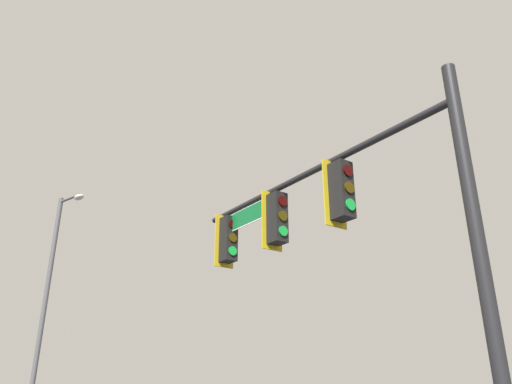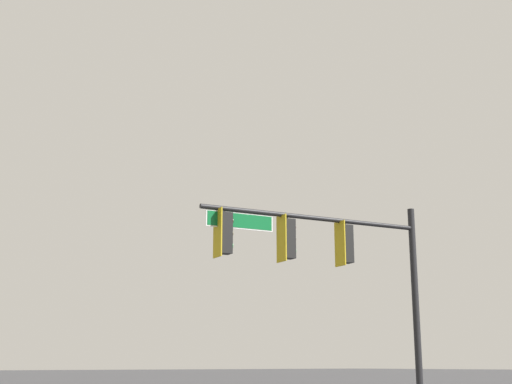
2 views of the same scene
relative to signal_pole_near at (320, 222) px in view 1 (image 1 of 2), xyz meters
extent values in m
cylinder|color=black|center=(-3.00, 0.57, -1.44)|extent=(0.20, 0.20, 6.32)
cylinder|color=black|center=(0.43, -0.08, 1.11)|extent=(6.89, 1.42, 0.13)
cube|color=gold|center=(-0.41, 0.08, 0.44)|extent=(0.13, 0.52, 1.30)
cube|color=black|center=(-0.60, 0.11, 0.44)|extent=(0.41, 0.38, 1.10)
cylinder|color=black|center=(-0.60, 0.11, 1.05)|extent=(0.04, 0.04, 0.12)
cylinder|color=#340503|center=(-0.80, 0.15, 0.77)|extent=(0.07, 0.22, 0.22)
cylinder|color=#392D05|center=(-0.80, 0.15, 0.44)|extent=(0.07, 0.22, 0.22)
cylinder|color=green|center=(-0.80, 0.15, 0.11)|extent=(0.07, 0.22, 0.22)
cube|color=gold|center=(1.48, -0.28, 0.44)|extent=(0.13, 0.52, 1.30)
cube|color=black|center=(1.29, -0.24, 0.44)|extent=(0.41, 0.38, 1.10)
cylinder|color=black|center=(1.29, -0.24, 1.05)|extent=(0.04, 0.04, 0.12)
cylinder|color=#340503|center=(1.09, -0.21, 0.77)|extent=(0.07, 0.22, 0.22)
cylinder|color=#392D05|center=(1.09, -0.21, 0.44)|extent=(0.07, 0.22, 0.22)
cylinder|color=green|center=(1.09, -0.21, 0.11)|extent=(0.07, 0.22, 0.22)
cube|color=gold|center=(3.37, -0.63, 0.44)|extent=(0.13, 0.52, 1.30)
cube|color=black|center=(3.18, -0.60, 0.44)|extent=(0.41, 0.38, 1.10)
cylinder|color=black|center=(3.18, -0.60, 1.05)|extent=(0.04, 0.04, 0.12)
cylinder|color=#340503|center=(2.98, -0.56, 0.77)|extent=(0.07, 0.22, 0.22)
cylinder|color=#392D05|center=(2.98, -0.56, 0.44)|extent=(0.07, 0.22, 0.22)
cylinder|color=green|center=(2.98, -0.56, 0.11)|extent=(0.07, 0.22, 0.22)
cube|color=#0F602D|center=(2.73, -0.51, 0.82)|extent=(1.89, 0.39, 0.39)
cube|color=white|center=(2.73, -0.51, 0.82)|extent=(1.95, 0.39, 0.45)
cylinder|color=#4C4C51|center=(13.29, -0.76, -0.17)|extent=(0.18, 0.18, 8.86)
cylinder|color=#4C4C51|center=(12.66, -0.83, 4.11)|extent=(1.27, 0.23, 0.10)
ellipsoid|color=silver|center=(12.03, -0.89, 4.01)|extent=(0.56, 0.28, 0.20)
camera|label=1|loc=(-5.33, 7.29, -2.97)|focal=35.00mm
camera|label=2|loc=(13.85, 14.62, -2.93)|focal=50.00mm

